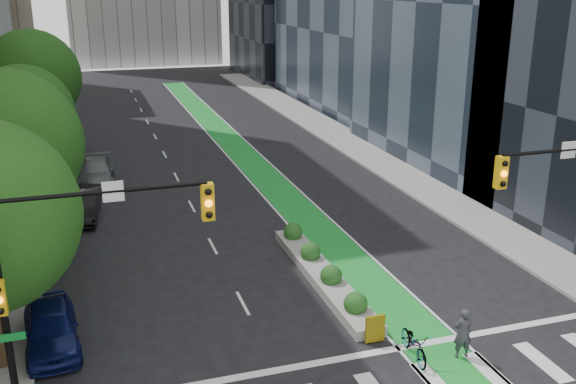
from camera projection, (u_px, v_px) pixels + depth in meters
ground at (364, 377)px, 20.42m from camera, size 160.00×160.00×0.00m
sidewalk_left at (23, 185)px, 39.64m from camera, size 3.60×90.00×0.15m
sidewalk_right at (372, 155)px, 46.44m from camera, size 3.60×90.00×0.15m
bike_lane_paint at (238, 149)px, 48.45m from camera, size 2.20×70.00×0.01m
tree_mid at (4, 146)px, 26.39m from camera, size 6.40×6.40×8.78m
tree_midfar at (24, 115)px, 35.64m from camera, size 5.60×5.60×7.76m
tree_far at (32, 78)px, 44.46m from camera, size 6.60×6.60×9.00m
signal_left at (60, 270)px, 16.85m from camera, size 6.14×0.51×7.20m
median_planter at (322, 272)px, 27.03m from camera, size 1.20×10.26×1.10m
bicycle at (414, 343)px, 21.35m from camera, size 0.90×2.09×1.07m
cyclist at (463, 333)px, 21.27m from camera, size 0.70×0.51×1.79m
parked_car_left_near at (51, 327)px, 21.92m from camera, size 2.11×4.52×1.50m
parked_car_left_mid at (83, 206)px, 33.87m from camera, size 1.88×4.39×1.41m
parked_car_left_far at (96, 172)px, 39.88m from camera, size 2.39×5.24×1.49m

